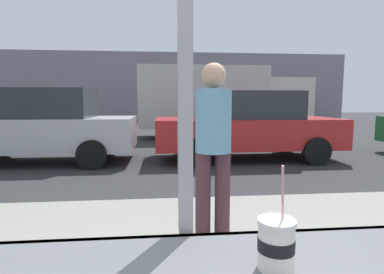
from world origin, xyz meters
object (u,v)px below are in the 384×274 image
(parked_car_silver, at_px, (42,126))
(box_truck, at_px, (220,99))
(soda_cup_left, at_px, (276,243))
(pedestrian, at_px, (213,142))
(parked_car_red, at_px, (247,125))

(parked_car_silver, height_order, box_truck, box_truck)
(soda_cup_left, relative_size, pedestrian, 0.18)
(soda_cup_left, height_order, pedestrian, pedestrian)
(parked_car_silver, relative_size, pedestrian, 2.63)
(pedestrian, bearing_deg, parked_car_silver, 124.41)
(soda_cup_left, bearing_deg, parked_car_silver, 115.14)
(parked_car_silver, bearing_deg, soda_cup_left, -64.86)
(parked_car_red, distance_m, box_truck, 4.73)
(parked_car_red, relative_size, pedestrian, 2.77)
(box_truck, bearing_deg, soda_cup_left, -100.02)
(parked_car_red, height_order, pedestrian, pedestrian)
(parked_car_red, xyz_separation_m, pedestrian, (-1.65, -4.79, 0.23))
(parked_car_red, bearing_deg, soda_cup_left, -104.99)
(box_truck, relative_size, pedestrian, 4.06)
(soda_cup_left, height_order, parked_car_silver, parked_car_silver)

